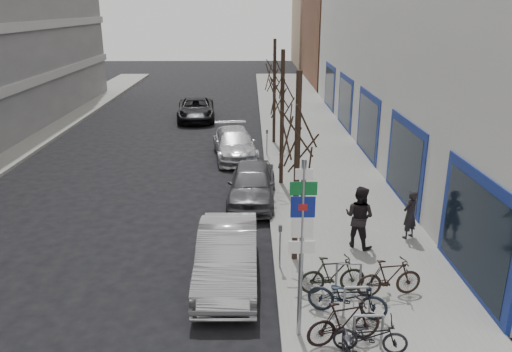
{
  "coord_description": "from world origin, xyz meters",
  "views": [
    {
      "loc": [
        1.34,
        -9.33,
        7.04
      ],
      "look_at": [
        1.52,
        5.44,
        2.0
      ],
      "focal_mm": 35.0,
      "sensor_mm": 36.0,
      "label": 1
    }
  ],
  "objects_px": {
    "tree_near": "(298,124)",
    "parked_car_front": "(227,256)",
    "highway_sign_pole": "(302,240)",
    "meter_front": "(280,242)",
    "meter_back": "(267,140)",
    "lane_car": "(196,109)",
    "parked_car_back": "(235,144)",
    "meter_mid": "(272,177)",
    "tree_mid": "(283,86)",
    "pedestrian_near": "(410,214)",
    "bike_near_right": "(344,322)",
    "pedestrian_far": "(359,216)",
    "bike_mid_curb": "(348,293)",
    "tree_far": "(275,67)",
    "bike_far_curb": "(371,333)",
    "bike_rack": "(357,298)",
    "bike_mid_inner": "(333,274)",
    "bike_far_inner": "(389,277)",
    "parked_car_mid": "(252,184)"
  },
  "relations": [
    {
      "from": "meter_back",
      "to": "lane_car",
      "type": "xyz_separation_m",
      "value": [
        -4.33,
        8.77,
        -0.22
      ]
    },
    {
      "from": "tree_far",
      "to": "bike_mid_inner",
      "type": "distance_m",
      "value": 15.24
    },
    {
      "from": "bike_rack",
      "to": "bike_mid_inner",
      "type": "bearing_deg",
      "value": 110.63
    },
    {
      "from": "tree_near",
      "to": "meter_back",
      "type": "height_order",
      "value": "tree_near"
    },
    {
      "from": "tree_near",
      "to": "bike_far_curb",
      "type": "distance_m",
      "value": 5.53
    },
    {
      "from": "bike_far_curb",
      "to": "parked_car_front",
      "type": "relative_size",
      "value": 0.35
    },
    {
      "from": "parked_car_front",
      "to": "pedestrian_near",
      "type": "height_order",
      "value": "pedestrian_near"
    },
    {
      "from": "tree_near",
      "to": "meter_front",
      "type": "height_order",
      "value": "tree_near"
    },
    {
      "from": "highway_sign_pole",
      "to": "bike_mid_curb",
      "type": "height_order",
      "value": "highway_sign_pole"
    },
    {
      "from": "tree_near",
      "to": "meter_front",
      "type": "relative_size",
      "value": 4.33
    },
    {
      "from": "bike_near_right",
      "to": "bike_mid_curb",
      "type": "height_order",
      "value": "bike_mid_curb"
    },
    {
      "from": "lane_car",
      "to": "meter_front",
      "type": "bearing_deg",
      "value": -82.76
    },
    {
      "from": "tree_mid",
      "to": "parked_car_back",
      "type": "distance_m",
      "value": 5.76
    },
    {
      "from": "parked_car_mid",
      "to": "bike_mid_curb",
      "type": "bearing_deg",
      "value": -70.7
    },
    {
      "from": "tree_far",
      "to": "highway_sign_pole",
      "type": "bearing_deg",
      "value": -90.69
    },
    {
      "from": "meter_back",
      "to": "meter_front",
      "type": "bearing_deg",
      "value": -90.0
    },
    {
      "from": "highway_sign_pole",
      "to": "bike_far_inner",
      "type": "bearing_deg",
      "value": 32.75
    },
    {
      "from": "pedestrian_near",
      "to": "tree_near",
      "type": "bearing_deg",
      "value": -17.58
    },
    {
      "from": "bike_far_inner",
      "to": "bike_near_right",
      "type": "bearing_deg",
      "value": 133.43
    },
    {
      "from": "highway_sign_pole",
      "to": "parked_car_mid",
      "type": "height_order",
      "value": "highway_sign_pole"
    },
    {
      "from": "highway_sign_pole",
      "to": "tree_near",
      "type": "distance_m",
      "value": 3.88
    },
    {
      "from": "bike_mid_curb",
      "to": "tree_far",
      "type": "bearing_deg",
      "value": 22.61
    },
    {
      "from": "parked_car_back",
      "to": "meter_mid",
      "type": "bearing_deg",
      "value": -82.19
    },
    {
      "from": "parked_car_back",
      "to": "lane_car",
      "type": "distance_m",
      "value": 9.03
    },
    {
      "from": "bike_near_right",
      "to": "pedestrian_far",
      "type": "distance_m",
      "value": 4.78
    },
    {
      "from": "bike_mid_curb",
      "to": "meter_back",
      "type": "bearing_deg",
      "value": 25.21
    },
    {
      "from": "meter_back",
      "to": "parked_car_back",
      "type": "bearing_deg",
      "value": 173.58
    },
    {
      "from": "tree_near",
      "to": "pedestrian_far",
      "type": "height_order",
      "value": "tree_near"
    },
    {
      "from": "bike_mid_curb",
      "to": "parked_car_front",
      "type": "bearing_deg",
      "value": 76.41
    },
    {
      "from": "bike_mid_curb",
      "to": "bike_far_curb",
      "type": "distance_m",
      "value": 1.36
    },
    {
      "from": "pedestrian_near",
      "to": "bike_far_curb",
      "type": "bearing_deg",
      "value": 28.44
    },
    {
      "from": "tree_mid",
      "to": "pedestrian_near",
      "type": "distance_m",
      "value": 7.1
    },
    {
      "from": "tree_mid",
      "to": "bike_near_right",
      "type": "distance_m",
      "value": 10.9
    },
    {
      "from": "lane_car",
      "to": "pedestrian_near",
      "type": "xyz_separation_m",
      "value": [
        8.46,
        -17.95,
        0.24
      ]
    },
    {
      "from": "tree_near",
      "to": "parked_car_front",
      "type": "relative_size",
      "value": 1.23
    },
    {
      "from": "meter_front",
      "to": "bike_mid_curb",
      "type": "xyz_separation_m",
      "value": [
        1.44,
        -2.29,
        -0.19
      ]
    },
    {
      "from": "parked_car_back",
      "to": "pedestrian_near",
      "type": "xyz_separation_m",
      "value": [
        5.7,
        -9.36,
        0.24
      ]
    },
    {
      "from": "bike_mid_inner",
      "to": "parked_car_back",
      "type": "height_order",
      "value": "parked_car_back"
    },
    {
      "from": "tree_far",
      "to": "parked_car_mid",
      "type": "height_order",
      "value": "tree_far"
    },
    {
      "from": "meter_mid",
      "to": "bike_far_inner",
      "type": "relative_size",
      "value": 0.75
    },
    {
      "from": "meter_back",
      "to": "parked_car_mid",
      "type": "height_order",
      "value": "parked_car_mid"
    },
    {
      "from": "bike_rack",
      "to": "bike_mid_curb",
      "type": "xyz_separation_m",
      "value": [
        -0.21,
        0.11,
        0.06
      ]
    },
    {
      "from": "highway_sign_pole",
      "to": "bike_far_curb",
      "type": "bearing_deg",
      "value": -23.16
    },
    {
      "from": "bike_far_curb",
      "to": "bike_far_inner",
      "type": "xyz_separation_m",
      "value": [
        0.96,
        2.15,
        0.04
      ]
    },
    {
      "from": "bike_mid_curb",
      "to": "pedestrian_far",
      "type": "relative_size",
      "value": 0.97
    },
    {
      "from": "bike_near_right",
      "to": "pedestrian_far",
      "type": "relative_size",
      "value": 0.89
    },
    {
      "from": "parked_car_mid",
      "to": "tree_far",
      "type": "bearing_deg",
      "value": 84.82
    },
    {
      "from": "tree_far",
      "to": "meter_front",
      "type": "xyz_separation_m",
      "value": [
        -0.45,
        -13.5,
        -3.19
      ]
    },
    {
      "from": "tree_far",
      "to": "bike_far_curb",
      "type": "height_order",
      "value": "tree_far"
    },
    {
      "from": "highway_sign_pole",
      "to": "pedestrian_near",
      "type": "xyz_separation_m",
      "value": [
        3.88,
        4.83,
        -1.52
      ]
    }
  ]
}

